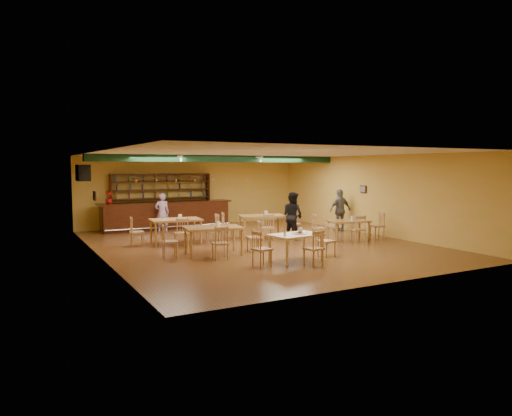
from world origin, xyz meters
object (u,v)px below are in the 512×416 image
bar_counter (167,215)px  dining_table_a (176,231)px  dining_table_b (262,226)px  near_table (296,248)px  patron_bar (162,213)px  dining_table_d (348,230)px  dining_table_c (213,241)px  patron_right_a (293,216)px

bar_counter → dining_table_a: size_ratio=3.32×
bar_counter → dining_table_b: size_ratio=3.39×
near_table → patron_bar: (-1.49, 7.34, 0.39)m
dining_table_d → near_table: near_table is taller
bar_counter → patron_bar: (-0.44, -0.83, 0.20)m
dining_table_b → patron_bar: size_ratio=1.06×
dining_table_c → patron_right_a: patron_right_a is taller
dining_table_c → near_table: bearing=-41.8°
dining_table_a → dining_table_c: dining_table_a is taller
bar_counter → patron_right_a: 5.67m
dining_table_a → dining_table_c: (0.31, -2.47, -0.00)m
dining_table_a → patron_bar: 2.97m
dining_table_d → dining_table_b: bearing=152.4°
dining_table_c → dining_table_d: 5.31m
near_table → bar_counter: bearing=89.6°
bar_counter → patron_bar: 0.96m
near_table → dining_table_d: bearing=24.2°
dining_table_a → patron_right_a: size_ratio=0.99×
dining_table_a → dining_table_b: (3.20, -0.17, -0.01)m
dining_table_b → patron_right_a: patron_right_a is taller
patron_right_a → dining_table_c: bearing=94.6°
dining_table_a → dining_table_c: 2.49m
dining_table_c → patron_bar: patron_bar is taller
dining_table_a → near_table: dining_table_a is taller
dining_table_b → dining_table_d: 3.09m
bar_counter → dining_table_b: bar_counter is taller
dining_table_b → bar_counter: bearing=135.4°
dining_table_a → near_table: size_ratio=1.18×
dining_table_c → dining_table_d: dining_table_c is taller
near_table → patron_bar: patron_bar is taller
near_table → dining_table_a: bearing=105.7°
bar_counter → dining_table_a: bearing=-103.0°
dining_table_b → near_table: (-1.29, -4.25, -0.03)m
bar_counter → patron_right_a: bearing=-56.3°
dining_table_b → dining_table_d: (2.40, -1.95, -0.06)m
dining_table_d → patron_right_a: bearing=155.8°
dining_table_b → dining_table_d: bearing=-24.5°
near_table → dining_table_c: bearing=121.8°
dining_table_c → dining_table_d: bearing=12.6°
near_table → patron_bar: 7.50m
dining_table_d → patron_right_a: size_ratio=0.83×
dining_table_a → near_table: 4.81m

